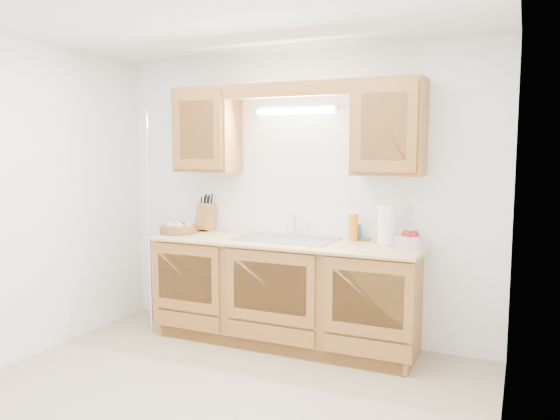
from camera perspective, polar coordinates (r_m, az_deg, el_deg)
The scene contains 17 objects.
room at distance 3.49m, azimuth -7.36°, elevation -0.35°, with size 3.52×3.50×2.50m.
base_cabinets at distance 4.69m, azimuth 0.55°, elevation -8.64°, with size 2.20×0.60×0.86m, color #9F652E.
countertop at distance 4.59m, azimuth 0.48°, elevation -3.37°, with size 2.30×0.63×0.04m, color #D8BA71.
upper_cabinet_left at distance 5.04m, azimuth -7.57°, elevation 8.24°, with size 0.55×0.33×0.75m, color #9F652E.
upper_cabinet_right at distance 4.40m, azimuth 11.35°, elevation 8.46°, with size 0.55×0.33×0.75m, color #9F652E.
valance at distance 4.55m, azimuth 0.52°, elevation 12.49°, with size 2.20×0.05×0.12m, color #9F652E.
fluorescent_fixture at distance 4.74m, azimuth 1.64°, elevation 10.50°, with size 0.76×0.08×0.08m.
sink at distance 4.61m, azimuth 0.59°, elevation -3.96°, with size 0.84×0.46×0.36m.
wire_shelf_pole at distance 4.96m, azimuth -13.50°, elevation -1.39°, with size 0.03×0.03×2.00m, color silver.
outlet_plate at distance 4.56m, azimuth 13.08°, elevation -0.16°, with size 0.08×0.01×0.12m, color white.
fruit_basket at distance 5.03m, azimuth -10.61°, elevation -1.87°, with size 0.36×0.36×0.10m.
knife_block at distance 5.13m, azimuth -7.77°, elevation -0.71°, with size 0.13×0.21×0.36m.
orange_canister at distance 4.55m, azimuth 7.65°, elevation -1.72°, with size 0.10×0.10×0.24m.
soap_bottle at distance 4.62m, azimuth 7.90°, elevation -1.99°, with size 0.08×0.08×0.18m, color #2157A8.
sponge at distance 4.62m, azimuth 8.79°, elevation -3.03°, with size 0.10×0.07×0.02m.
paper_towel at distance 4.37m, azimuth 11.15°, elevation -1.59°, with size 0.19×0.19×0.38m.
apple_bowl at distance 4.32m, azimuth 13.43°, elevation -3.07°, with size 0.29×0.29×0.14m.
Camera 1 is at (1.82, -2.95, 1.66)m, focal length 35.00 mm.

